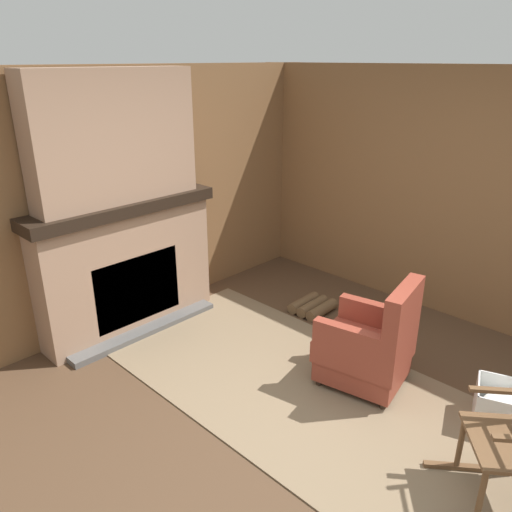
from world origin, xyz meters
name	(u,v)px	position (x,y,z in m)	size (l,w,h in m)	color
ground_plane	(309,434)	(0.00, 0.00, 0.00)	(14.00, 14.00, 0.00)	#4C3523
wood_panel_wall_left	(110,203)	(-2.46, 0.00, 1.23)	(0.06, 5.47, 2.46)	brown
wood_panel_wall_back	(479,203)	(0.04, 2.46, 1.23)	(5.47, 0.09, 2.46)	brown
fireplace_hearth	(128,267)	(-2.25, 0.00, 0.64)	(0.55, 1.86, 1.29)	#9E7A60
chimney_breast	(114,137)	(-2.27, 0.00, 1.87)	(0.30, 1.55, 1.15)	#9E7A60
area_rug	(301,388)	(-0.38, 0.38, 0.01)	(3.62, 1.72, 0.01)	#7A664C
armchair	(369,347)	(-0.03, 0.80, 0.35)	(0.78, 0.70, 0.94)	brown
firewood_stack	(313,306)	(-1.14, 1.49, 0.06)	(0.37, 0.43, 0.12)	brown
laundry_basket	(512,409)	(1.00, 1.07, 0.16)	(0.59, 0.51, 0.32)	white
oil_lamp_vase	(63,202)	(-2.30, -0.53, 1.38)	(0.12, 0.12, 0.25)	#47708E
storage_case	(176,182)	(-2.30, 0.66, 1.35)	(0.14, 0.26, 0.12)	brown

